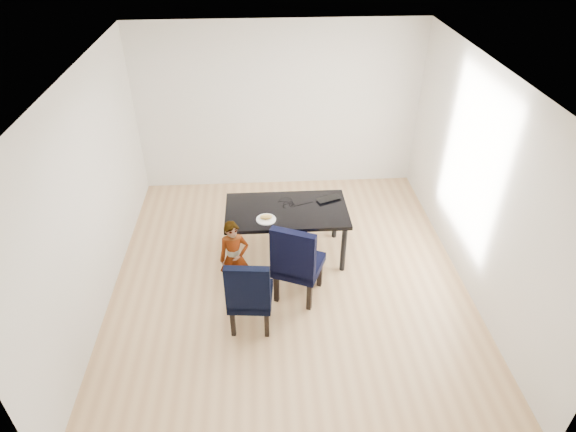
{
  "coord_description": "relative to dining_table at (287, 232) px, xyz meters",
  "views": [
    {
      "loc": [
        -0.31,
        -4.73,
        4.24
      ],
      "look_at": [
        0.0,
        0.2,
        0.85
      ],
      "focal_mm": 30.0,
      "sensor_mm": 36.0,
      "label": 1
    }
  ],
  "objects": [
    {
      "name": "wall_front",
      "position": [
        0.0,
        -3.0,
        0.98
      ],
      "size": [
        4.5,
        0.01,
        2.7
      ],
      "primitive_type": "cube",
      "color": "white",
      "rests_on": "ground"
    },
    {
      "name": "child",
      "position": [
        -0.68,
        -0.65,
        0.13
      ],
      "size": [
        0.4,
        0.3,
        1.01
      ],
      "primitive_type": "imported",
      "rotation": [
        0.0,
        0.0,
        0.17
      ],
      "color": "#E45613",
      "rests_on": "floor"
    },
    {
      "name": "sandwich",
      "position": [
        -0.27,
        -0.22,
        0.42
      ],
      "size": [
        0.16,
        0.08,
        0.06
      ],
      "primitive_type": "ellipsoid",
      "rotation": [
        0.0,
        0.0,
        0.04
      ],
      "color": "gold",
      "rests_on": "plate"
    },
    {
      "name": "dining_table",
      "position": [
        0.0,
        0.0,
        0.0
      ],
      "size": [
        1.6,
        0.9,
        0.75
      ],
      "primitive_type": "cube",
      "color": "black",
      "rests_on": "floor"
    },
    {
      "name": "ceiling",
      "position": [
        0.0,
        -0.5,
        2.33
      ],
      "size": [
        4.5,
        5.0,
        0.01
      ],
      "primitive_type": "cube",
      "color": "white",
      "rests_on": "wall_back"
    },
    {
      "name": "plate",
      "position": [
        -0.27,
        -0.22,
        0.38
      ],
      "size": [
        0.32,
        0.32,
        0.01
      ],
      "primitive_type": "cylinder",
      "rotation": [
        0.0,
        0.0,
        -0.35
      ],
      "color": "white",
      "rests_on": "dining_table"
    },
    {
      "name": "chair_right",
      "position": [
        0.1,
        -0.78,
        0.18
      ],
      "size": [
        0.71,
        0.72,
        1.11
      ],
      "primitive_type": "cube",
      "rotation": [
        0.0,
        0.0,
        -0.41
      ],
      "color": "black",
      "rests_on": "floor"
    },
    {
      "name": "floor",
      "position": [
        0.0,
        -0.5,
        -0.38
      ],
      "size": [
        4.5,
        5.0,
        0.01
      ],
      "primitive_type": "cube",
      "color": "tan",
      "rests_on": "ground"
    },
    {
      "name": "laptop",
      "position": [
        0.56,
        0.24,
        0.39
      ],
      "size": [
        0.39,
        0.32,
        0.03
      ],
      "primitive_type": "imported",
      "rotation": [
        0.0,
        0.0,
        3.52
      ],
      "color": "black",
      "rests_on": "dining_table"
    },
    {
      "name": "cable_tangle",
      "position": [
        0.03,
        0.09,
        0.38
      ],
      "size": [
        0.21,
        0.21,
        0.01
      ],
      "primitive_type": "torus",
      "rotation": [
        0.0,
        0.0,
        0.39
      ],
      "color": "black",
      "rests_on": "dining_table"
    },
    {
      "name": "wall_left",
      "position": [
        -2.25,
        -0.5,
        0.98
      ],
      "size": [
        0.01,
        5.0,
        2.7
      ],
      "primitive_type": "cube",
      "color": "white",
      "rests_on": "ground"
    },
    {
      "name": "wall_back",
      "position": [
        0.0,
        2.0,
        0.98
      ],
      "size": [
        4.5,
        0.01,
        2.7
      ],
      "primitive_type": "cube",
      "color": "white",
      "rests_on": "ground"
    },
    {
      "name": "wall_right",
      "position": [
        2.25,
        -0.5,
        0.98
      ],
      "size": [
        0.01,
        5.0,
        2.7
      ],
      "primitive_type": "cube",
      "color": "white",
      "rests_on": "ground"
    },
    {
      "name": "chair_left",
      "position": [
        -0.48,
        -1.24,
        0.13
      ],
      "size": [
        0.53,
        0.54,
        1.0
      ],
      "primitive_type": "cube",
      "rotation": [
        0.0,
        0.0,
        -0.09
      ],
      "color": "black",
      "rests_on": "floor"
    }
  ]
}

